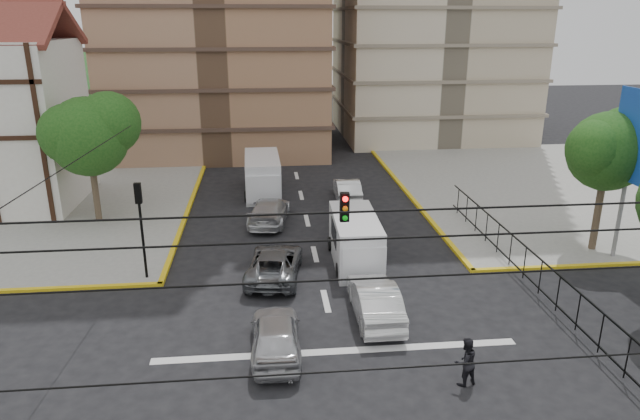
{
  "coord_description": "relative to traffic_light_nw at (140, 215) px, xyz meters",
  "views": [
    {
      "loc": [
        -2.37,
        -16.18,
        11.24
      ],
      "look_at": [
        -0.23,
        5.08,
        4.0
      ],
      "focal_mm": 32.0,
      "sensor_mm": 36.0,
      "label": 1
    }
  ],
  "objects": [
    {
      "name": "ground",
      "position": [
        7.8,
        -7.8,
        -3.11
      ],
      "size": [
        160.0,
        160.0,
        0.0
      ],
      "primitive_type": "plane",
      "color": "black",
      "rests_on": "ground"
    },
    {
      "name": "sidewalk_ne",
      "position": [
        27.8,
        12.2,
        -3.04
      ],
      "size": [
        26.0,
        26.0,
        0.15
      ],
      "primitive_type": "cube",
      "color": "gray",
      "rests_on": "ground"
    },
    {
      "name": "stop_line",
      "position": [
        7.8,
        -6.6,
        -3.11
      ],
      "size": [
        13.0,
        0.4,
        0.01
      ],
      "primitive_type": "cube",
      "color": "silver",
      "rests_on": "ground"
    },
    {
      "name": "park_fence",
      "position": [
        16.8,
        -3.3,
        -3.11
      ],
      "size": [
        0.1,
        22.5,
        1.66
      ],
      "primitive_type": null,
      "color": "black",
      "rests_on": "ground"
    },
    {
      "name": "tree_park_c",
      "position": [
        21.89,
        1.21,
        2.22
      ],
      "size": [
        4.65,
        3.8,
        7.25
      ],
      "color": "#473828",
      "rests_on": "ground"
    },
    {
      "name": "tree_tudor",
      "position": [
        -4.1,
        8.21,
        2.11
      ],
      "size": [
        5.39,
        4.4,
        7.43
      ],
      "color": "#473828",
      "rests_on": "ground"
    },
    {
      "name": "traffic_light_nw",
      "position": [
        0.0,
        0.0,
        0.0
      ],
      "size": [
        0.28,
        0.22,
        4.4
      ],
      "color": "black",
      "rests_on": "ground"
    },
    {
      "name": "traffic_light_hanging",
      "position": [
        7.8,
        -9.84,
        2.79
      ],
      "size": [
        18.0,
        9.12,
        0.92
      ],
      "color": "black",
      "rests_on": "ground"
    },
    {
      "name": "van_right_lane",
      "position": [
        9.62,
        0.71,
        -1.97
      ],
      "size": [
        2.18,
        5.24,
        2.34
      ],
      "rotation": [
        0.0,
        0.0,
        -0.03
      ],
      "color": "silver",
      "rests_on": "ground"
    },
    {
      "name": "van_left_lane",
      "position": [
        5.28,
        12.53,
        -1.87
      ],
      "size": [
        2.36,
        5.72,
        2.56
      ],
      "rotation": [
        0.0,
        0.0,
        0.02
      ],
      "color": "silver",
      "rests_on": "ground"
    },
    {
      "name": "car_silver_front_left",
      "position": [
        5.63,
        -6.47,
        -2.38
      ],
      "size": [
        1.78,
        4.32,
        1.46
      ],
      "primitive_type": "imported",
      "rotation": [
        0.0,
        0.0,
        3.13
      ],
      "color": "#B1B1B6",
      "rests_on": "ground"
    },
    {
      "name": "car_white_front_right",
      "position": [
        9.56,
        -4.34,
        -2.36
      ],
      "size": [
        1.6,
        4.59,
        1.51
      ],
      "primitive_type": "imported",
      "rotation": [
        0.0,
        0.0,
        3.14
      ],
      "color": "silver",
      "rests_on": "ground"
    },
    {
      "name": "car_grey_mid_left",
      "position": [
        5.74,
        -0.24,
        -2.43
      ],
      "size": [
        2.94,
        5.16,
        1.36
      ],
      "primitive_type": "imported",
      "rotation": [
        0.0,
        0.0,
        3.0
      ],
      "color": "#5B5F63",
      "rests_on": "ground"
    },
    {
      "name": "car_silver_rear_left",
      "position": [
        5.62,
        7.07,
        -2.39
      ],
      "size": [
        2.81,
        5.24,
        1.44
      ],
      "primitive_type": "imported",
      "rotation": [
        0.0,
        0.0,
        2.98
      ],
      "color": "silver",
      "rests_on": "ground"
    },
    {
      "name": "car_darkgrey_mid_right",
      "position": [
        10.27,
        6.12,
        -2.4
      ],
      "size": [
        1.73,
        4.18,
        1.42
      ],
      "primitive_type": "imported",
      "rotation": [
        0.0,
        0.0,
        3.13
      ],
      "color": "#29292B",
      "rests_on": "ground"
    },
    {
      "name": "car_white_rear_right",
      "position": [
        10.68,
        10.86,
        -2.4
      ],
      "size": [
        1.62,
        4.37,
        1.43
      ],
      "primitive_type": "imported",
      "rotation": [
        0.0,
        0.0,
        3.12
      ],
      "color": "silver",
      "rests_on": "ground"
    },
    {
      "name": "pedestrian_crosswalk",
      "position": [
        11.61,
        -8.88,
        -2.28
      ],
      "size": [
        0.96,
        0.84,
        1.66
      ],
      "primitive_type": "imported",
      "rotation": [
        0.0,
        0.0,
        3.45
      ],
      "color": "black",
      "rests_on": "ground"
    }
  ]
}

